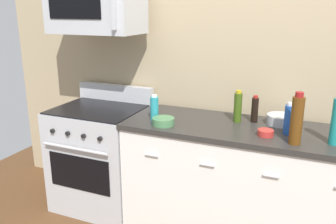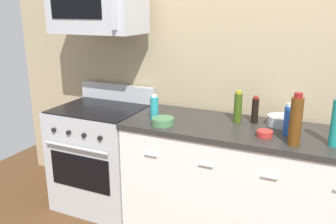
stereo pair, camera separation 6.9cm
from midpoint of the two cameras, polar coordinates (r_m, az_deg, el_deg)
back_wall at (r=2.91m, az=15.90°, el=7.91°), size 4.93×0.10×2.70m
counter_unit at (r=2.80m, az=13.06°, el=-11.52°), size 1.84×0.66×0.92m
range_oven at (r=3.26m, az=-9.93°, el=-6.96°), size 0.76×0.69×1.07m
microwave at (r=3.03m, az=-10.67°, el=16.17°), size 0.74×0.44×0.40m
bottle_wine_amber at (r=2.34m, az=20.74°, el=-1.33°), size 0.08×0.08×0.34m
bottle_sparkling_teal at (r=2.42m, az=26.27°, el=-1.50°), size 0.06×0.06×0.33m
bottle_soda_blue at (r=2.52m, az=19.67°, el=-1.27°), size 0.07×0.07×0.22m
bottle_olive_oil at (r=2.70m, az=11.96°, el=0.71°), size 0.06×0.06×0.24m
bottle_soy_sauce_dark at (r=2.73m, az=14.60°, el=0.29°), size 0.05×0.05×0.21m
bottle_dish_soap at (r=2.71m, az=-1.49°, el=0.67°), size 0.06×0.06×0.20m
bowl_red_small at (r=2.47m, az=16.15°, el=-3.35°), size 0.11×0.11×0.04m
bowl_steel_prep at (r=2.74m, az=18.53°, el=-1.27°), size 0.20×0.20×0.07m
bowl_green_glaze at (r=2.61m, az=-0.09°, el=-1.47°), size 0.17×0.17×0.05m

